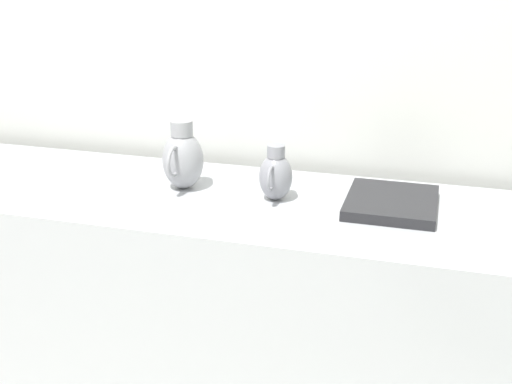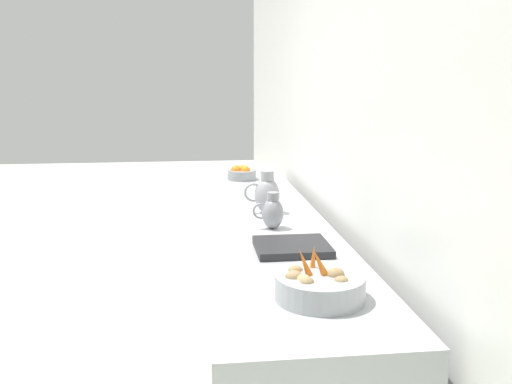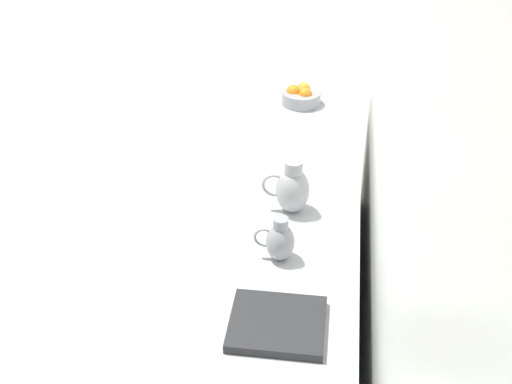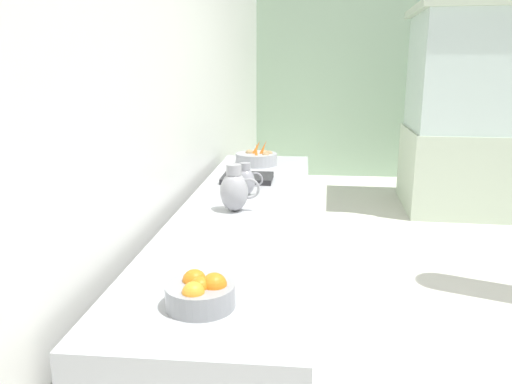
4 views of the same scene
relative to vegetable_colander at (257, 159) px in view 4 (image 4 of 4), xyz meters
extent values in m
plane|color=beige|center=(1.54, -1.29, -0.91)|extent=(16.03, 16.03, 0.00)
cube|color=silver|center=(-0.41, -0.67, 0.59)|extent=(0.10, 9.03, 3.00)
cube|color=#ADAFB5|center=(0.05, -1.17, -0.48)|extent=(0.71, 3.18, 0.86)
cylinder|color=#9EA0A5|center=(0.00, 0.00, 0.00)|extent=(0.33, 0.33, 0.09)
torus|color=#9EA0A5|center=(0.00, 0.00, -0.04)|extent=(0.19, 0.19, 0.01)
cone|color=orange|center=(0.00, 0.00, 0.08)|extent=(0.09, 0.05, 0.14)
cone|color=orange|center=(0.01, -0.08, 0.08)|extent=(0.03, 0.05, 0.11)
cone|color=orange|center=(0.05, -0.01, 0.08)|extent=(0.08, 0.04, 0.14)
ellipsoid|color=#9E7F56|center=(-0.06, 0.01, 0.04)|extent=(0.06, 0.05, 0.05)
ellipsoid|color=#9E7F56|center=(0.08, -0.06, 0.04)|extent=(0.06, 0.05, 0.04)
ellipsoid|color=#9E7F56|center=(0.06, 0.06, 0.04)|extent=(0.05, 0.04, 0.04)
ellipsoid|color=tan|center=(0.07, 0.03, 0.04)|extent=(0.05, 0.04, 0.04)
ellipsoid|color=#9E7F56|center=(-0.06, 0.06, 0.04)|extent=(0.05, 0.04, 0.04)
ellipsoid|color=#9E7F56|center=(0.09, 0.01, 0.04)|extent=(0.06, 0.05, 0.05)
cylinder|color=gray|center=(0.05, -2.44, -0.01)|extent=(0.23, 0.23, 0.08)
sphere|color=orange|center=(0.10, -2.44, 0.02)|extent=(0.08, 0.08, 0.08)
sphere|color=orange|center=(0.04, -2.50, 0.02)|extent=(0.07, 0.07, 0.07)
sphere|color=orange|center=(0.03, -2.42, 0.02)|extent=(0.08, 0.08, 0.08)
sphere|color=orange|center=(0.05, -2.46, 0.02)|extent=(0.07, 0.07, 0.07)
ellipsoid|color=#939399|center=(0.01, -1.33, 0.05)|extent=(0.15, 0.15, 0.21)
cylinder|color=#939399|center=(0.01, -1.33, 0.18)|extent=(0.08, 0.08, 0.06)
torus|color=#939399|center=(0.09, -1.33, 0.07)|extent=(0.11, 0.01, 0.11)
ellipsoid|color=gray|center=(0.02, -0.98, 0.03)|extent=(0.12, 0.12, 0.16)
cylinder|color=gray|center=(0.02, -0.98, 0.13)|extent=(0.06, 0.06, 0.04)
torus|color=gray|center=(0.09, -0.98, 0.05)|extent=(0.09, 0.01, 0.09)
cube|color=#232326|center=(-0.01, -0.58, -0.03)|extent=(0.34, 0.30, 0.04)
cube|color=#B7C6AD|center=(2.33, 2.02, -0.45)|extent=(1.58, 1.35, 0.92)
cube|color=silver|center=(2.33, 2.02, 0.65)|extent=(1.52, 1.30, 1.27)
cube|color=#B7C6AD|center=(2.33, 2.02, 1.32)|extent=(1.66, 1.42, 0.08)
camera|label=1|loc=(2.11, -0.44, 0.78)|focal=46.11mm
camera|label=2|loc=(0.45, 1.85, 0.74)|focal=38.81mm
camera|label=3|loc=(-0.17, 1.19, 1.67)|focal=47.71mm
camera|label=4|loc=(0.37, -3.90, 0.70)|focal=35.17mm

